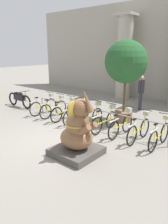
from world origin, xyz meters
TOP-DOWN VIEW (x-y plane):
  - ground_plane at (0.00, 0.00)m, footprint 60.00×60.00m
  - building_facade at (0.00, 8.60)m, footprint 20.00×0.20m
  - column_left at (-1.74, 7.60)m, footprint 1.17×1.17m
  - bike_rack at (0.12, 1.95)m, footprint 6.43×0.05m
  - bicycle_0 at (-2.79, 1.85)m, footprint 0.48×1.67m
  - bicycle_1 at (-2.06, 1.84)m, footprint 0.48×1.67m
  - bicycle_2 at (-1.33, 1.83)m, footprint 0.48×1.67m
  - bicycle_3 at (-0.60, 1.85)m, footprint 0.48×1.67m
  - bicycle_4 at (0.12, 1.86)m, footprint 0.48×1.67m
  - bicycle_5 at (0.85, 1.83)m, footprint 0.48×1.67m
  - bicycle_6 at (1.58, 1.84)m, footprint 0.48×1.67m
  - bicycle_7 at (2.31, 1.81)m, footprint 0.48×1.67m
  - bicycle_8 at (3.04, 1.80)m, footprint 0.48×1.67m
  - elephant_statue at (1.38, -0.36)m, footprint 1.32×1.32m
  - motorcycle at (-4.89, 1.88)m, footprint 2.02×0.55m
  - person_pedestrian at (0.50, 5.60)m, footprint 0.24×0.47m
  - potted_tree at (0.77, 3.40)m, footprint 1.79×1.79m

SIDE VIEW (x-z plane):
  - ground_plane at x=0.00m, z-range 0.00..0.00m
  - bicycle_0 at x=-2.79m, z-range -0.11..0.94m
  - bicycle_1 at x=-2.06m, z-range -0.11..0.94m
  - bicycle_2 at x=-1.33m, z-range -0.11..0.94m
  - bicycle_3 at x=-0.60m, z-range -0.11..0.94m
  - bicycle_4 at x=0.12m, z-range -0.11..0.94m
  - bicycle_5 at x=0.85m, z-range -0.11..0.94m
  - bicycle_6 at x=1.58m, z-range -0.11..0.94m
  - bicycle_7 at x=2.31m, z-range -0.11..0.94m
  - bicycle_8 at x=3.04m, z-range -0.11..0.94m
  - motorcycle at x=-4.89m, z-range -0.01..0.95m
  - bike_rack at x=0.12m, z-range 0.26..1.03m
  - elephant_statue at x=1.38m, z-range -0.34..1.73m
  - person_pedestrian at x=0.50m, z-range 0.19..2.00m
  - potted_tree at x=0.77m, z-range 0.74..4.23m
  - column_left at x=-1.74m, z-range 0.04..5.20m
  - building_facade at x=0.00m, z-range 0.00..6.00m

